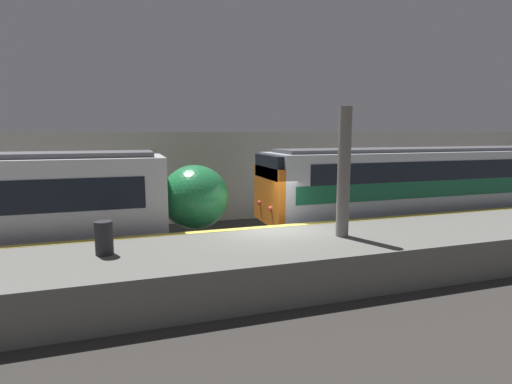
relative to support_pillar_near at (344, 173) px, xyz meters
name	(u,v)px	position (x,y,z in m)	size (l,w,h in m)	color
ground_plane	(271,259)	(-1.55, 1.89, -3.03)	(120.00, 120.00, 0.00)	#33302D
platform	(293,259)	(-1.55, 0.02, -2.46)	(40.00, 3.75, 1.16)	slate
station_rear_barrier	(225,177)	(-1.55, 8.27, -0.93)	(50.00, 0.15, 4.21)	#B2AD9E
support_pillar_near	(344,173)	(0.00, 0.00, 0.00)	(0.37, 0.37, 3.77)	slate
train_boxy	(461,185)	(8.47, 4.02, -1.21)	(19.00, 2.91, 3.54)	black
trash_bin	(104,238)	(-6.61, 0.25, -1.46)	(0.44, 0.44, 0.85)	#232328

